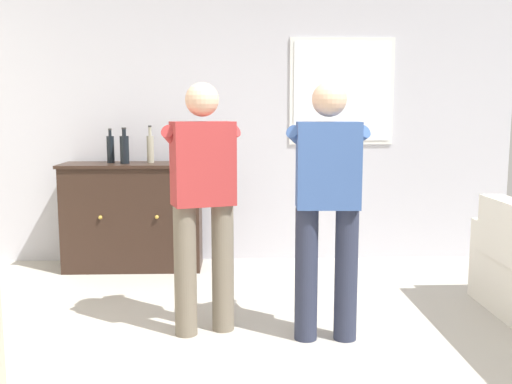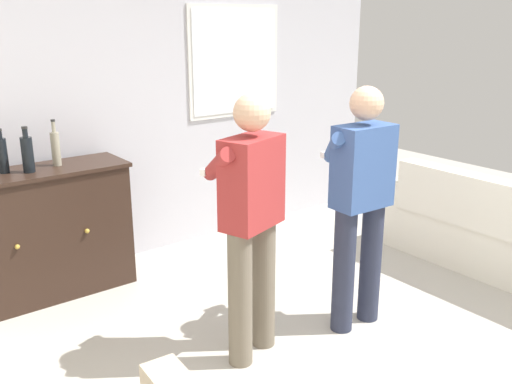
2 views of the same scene
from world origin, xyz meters
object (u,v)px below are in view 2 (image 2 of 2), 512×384
Objects in this scene: person_standing_right at (360,198)px; sideboard_cabinet at (43,234)px; bottle_spirits_clear at (56,147)px; person_standing_left at (251,216)px; bottle_liquor_amber at (27,153)px; bottle_wine_green at (3,155)px.

sideboard_cabinet is at bearing 131.48° from person_standing_right.
person_standing_left is (0.59, -1.66, -0.21)m from bottle_spirits_clear.
bottle_liquor_amber is 2.39m from person_standing_right.
bottle_spirits_clear is at bearing -2.52° from bottle_wine_green.
bottle_spirits_clear is 0.21× the size of person_standing_left.
bottle_spirits_clear is 0.21× the size of person_standing_right.
person_standing_right is (1.40, -1.81, -0.21)m from bottle_spirits_clear.
bottle_wine_green is (-0.20, 0.05, 0.64)m from sideboard_cabinet.
bottle_wine_green is 1.95m from person_standing_left.
bottle_spirits_clear is 1.78m from person_standing_left.
person_standing_right reaches higher than sideboard_cabinet.
bottle_liquor_amber is 0.20× the size of person_standing_left.
person_standing_right is (0.81, -0.15, 0.00)m from person_standing_left.
bottle_liquor_amber is 0.24m from bottle_spirits_clear.
person_standing_left is 0.82m from person_standing_right.
person_standing_right is at bearing -52.36° from bottle_spirits_clear.
bottle_spirits_clear is at bearing 109.49° from person_standing_left.
bottle_wine_green is 0.19× the size of person_standing_left.
bottle_wine_green is at bearing 119.91° from person_standing_left.
person_standing_left reaches higher than sideboard_cabinet.
person_standing_right is (1.62, -1.74, -0.21)m from bottle_liquor_amber.
person_standing_right is at bearing -46.94° from bottle_liquor_amber.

